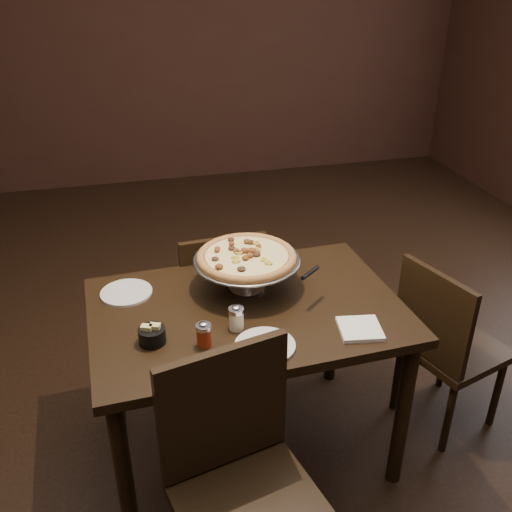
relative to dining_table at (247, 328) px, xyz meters
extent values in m
cube|color=black|center=(-0.08, 0.09, -0.67)|extent=(6.00, 7.00, 0.02)
cube|color=black|center=(-0.08, 3.60, 0.74)|extent=(6.00, 0.02, 2.80)
cube|color=black|center=(0.00, 0.00, 0.08)|extent=(1.26, 0.87, 0.04)
cylinder|color=black|center=(-0.53, -0.37, -0.30)|extent=(0.06, 0.06, 0.72)
cylinder|color=black|center=(0.56, -0.32, -0.30)|extent=(0.06, 0.06, 0.72)
cylinder|color=black|center=(-0.56, 0.32, -0.30)|extent=(0.06, 0.06, 0.72)
cylinder|color=black|center=(0.53, 0.37, -0.30)|extent=(0.06, 0.06, 0.72)
cylinder|color=silver|center=(0.03, 0.14, 0.11)|extent=(0.15, 0.15, 0.01)
cylinder|color=silver|center=(0.03, 0.14, 0.17)|extent=(0.03, 0.03, 0.12)
cylinder|color=silver|center=(0.03, 0.14, 0.23)|extent=(0.11, 0.11, 0.01)
cylinder|color=#98989D|center=(0.03, 0.14, 0.24)|extent=(0.43, 0.43, 0.01)
torus|color=#98989D|center=(0.03, 0.14, 0.24)|extent=(0.44, 0.44, 0.01)
cylinder|color=#9C672E|center=(0.03, 0.14, 0.25)|extent=(0.40, 0.40, 0.01)
torus|color=#9C672E|center=(0.03, 0.14, 0.25)|extent=(0.41, 0.41, 0.03)
cylinder|color=#E7CC7F|center=(0.03, 0.14, 0.26)|extent=(0.34, 0.34, 0.01)
cylinder|color=beige|center=(-0.07, -0.13, 0.14)|extent=(0.05, 0.05, 0.07)
cylinder|color=silver|center=(-0.07, -0.13, 0.18)|extent=(0.06, 0.06, 0.02)
ellipsoid|color=silver|center=(-0.07, -0.13, 0.20)|extent=(0.03, 0.03, 0.01)
cylinder|color=maroon|center=(-0.20, -0.20, 0.14)|extent=(0.05, 0.05, 0.07)
cylinder|color=silver|center=(-0.20, -0.20, 0.18)|extent=(0.06, 0.06, 0.02)
ellipsoid|color=silver|center=(-0.20, -0.20, 0.19)|extent=(0.03, 0.03, 0.01)
cylinder|color=black|center=(-0.38, -0.14, 0.13)|extent=(0.10, 0.10, 0.06)
cube|color=#D9CC7D|center=(-0.40, -0.14, 0.14)|extent=(0.05, 0.04, 0.07)
cube|color=#D9CC7D|center=(-0.37, -0.14, 0.14)|extent=(0.05, 0.04, 0.07)
cube|color=white|center=(0.37, -0.26, 0.11)|extent=(0.18, 0.18, 0.02)
cylinder|color=silver|center=(-0.46, 0.22, 0.11)|extent=(0.21, 0.21, 0.01)
cylinder|color=silver|center=(0.00, -0.27, 0.11)|extent=(0.22, 0.22, 0.01)
cone|color=silver|center=(0.24, -0.04, 0.24)|extent=(0.15, 0.15, 0.00)
cylinder|color=black|center=(0.24, -0.04, 0.24)|extent=(0.10, 0.09, 0.02)
cube|color=black|center=(-0.02, 0.60, -0.25)|extent=(0.43, 0.43, 0.04)
cube|color=black|center=(-0.01, 0.41, 0.00)|extent=(0.41, 0.05, 0.43)
cylinder|color=black|center=(0.13, 0.77, -0.46)|extent=(0.03, 0.03, 0.40)
cylinder|color=black|center=(-0.19, 0.75, -0.46)|extent=(0.03, 0.03, 0.40)
cylinder|color=black|center=(0.15, 0.44, -0.46)|extent=(0.03, 0.03, 0.40)
cylinder|color=black|center=(-0.18, 0.42, -0.46)|extent=(0.03, 0.03, 0.40)
cube|color=black|center=(-0.15, -0.68, -0.21)|extent=(0.53, 0.53, 0.04)
cube|color=black|center=(-0.19, -0.48, 0.05)|extent=(0.44, 0.13, 0.46)
cylinder|color=black|center=(-0.01, -0.46, -0.45)|extent=(0.04, 0.04, 0.43)
cube|color=black|center=(0.96, -0.03, -0.26)|extent=(0.50, 0.50, 0.04)
cube|color=black|center=(0.79, -0.08, -0.02)|extent=(0.14, 0.39, 0.42)
cylinder|color=black|center=(1.16, -0.14, -0.47)|extent=(0.03, 0.03, 0.39)
cylinder|color=black|center=(1.07, 0.17, -0.47)|extent=(0.03, 0.03, 0.39)
cylinder|color=black|center=(0.85, -0.23, -0.47)|extent=(0.03, 0.03, 0.39)
cylinder|color=black|center=(0.76, 0.07, -0.47)|extent=(0.03, 0.03, 0.39)
camera|label=1|loc=(-0.43, -1.84, 1.34)|focal=40.00mm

